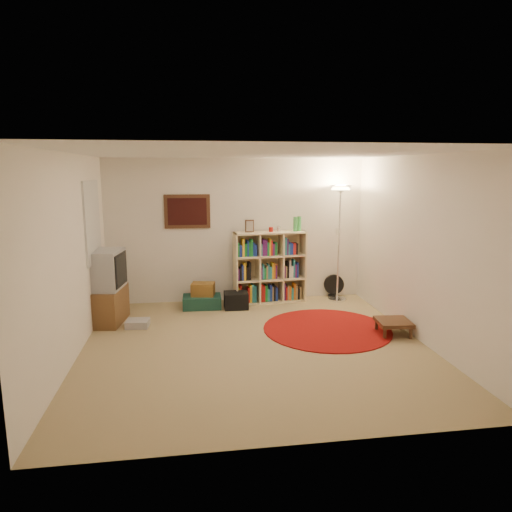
{
  "coord_description": "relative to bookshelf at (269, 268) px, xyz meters",
  "views": [
    {
      "loc": [
        -0.83,
        -5.66,
        2.29
      ],
      "look_at": [
        0.1,
        0.6,
        1.1
      ],
      "focal_mm": 32.0,
      "sensor_mm": 36.0,
      "label": 1
    }
  ],
  "objects": [
    {
      "name": "wicker_basket",
      "position": [
        -1.15,
        -0.16,
        -0.29
      ],
      "size": [
        0.42,
        0.34,
        0.22
      ],
      "rotation": [
        0.0,
        0.0,
        -0.19
      ],
      "color": "brown",
      "rests_on": "suitcase"
    },
    {
      "name": "room",
      "position": [
        -0.59,
        -1.97,
        0.65
      ],
      "size": [
        4.54,
        4.54,
        2.54
      ],
      "color": "#9C865C",
      "rests_on": "ground"
    },
    {
      "name": "red_rug",
      "position": [
        0.6,
        -1.55,
        -0.6
      ],
      "size": [
        1.86,
        1.86,
        0.02
      ],
      "color": "maroon",
      "rests_on": "ground"
    },
    {
      "name": "bookshelf",
      "position": [
        0.0,
        0.0,
        0.0
      ],
      "size": [
        1.28,
        0.46,
        1.5
      ],
      "rotation": [
        0.0,
        0.0,
        0.08
      ],
      "color": "#FFE4AA",
      "rests_on": "ground"
    },
    {
      "name": "floor_fan",
      "position": [
        1.24,
        0.14,
        -0.4
      ],
      "size": [
        0.37,
        0.22,
        0.41
      ],
      "rotation": [
        0.0,
        0.0,
        -0.17
      ],
      "color": "black",
      "rests_on": "ground"
    },
    {
      "name": "side_table",
      "position": [
        1.46,
        -1.89,
        -0.43
      ],
      "size": [
        0.5,
        0.5,
        0.21
      ],
      "rotation": [
        0.0,
        0.0,
        -0.09
      ],
      "color": "#3D2215",
      "rests_on": "ground"
    },
    {
      "name": "dvd_box",
      "position": [
        -2.16,
        -1.03,
        -0.55
      ],
      "size": [
        0.35,
        0.3,
        0.11
      ],
      "rotation": [
        0.0,
        0.0,
        -0.09
      ],
      "color": "#A6A6AA",
      "rests_on": "ground"
    },
    {
      "name": "suitcase",
      "position": [
        -1.18,
        -0.19,
        -0.5
      ],
      "size": [
        0.65,
        0.43,
        0.21
      ],
      "rotation": [
        0.0,
        0.0,
        -0.03
      ],
      "color": "#14392F",
      "rests_on": "ground"
    },
    {
      "name": "duffel_bag",
      "position": [
        -0.61,
        -0.31,
        -0.47
      ],
      "size": [
        0.4,
        0.33,
        0.27
      ],
      "rotation": [
        0.0,
        0.0,
        -0.01
      ],
      "color": "black",
      "rests_on": "ground"
    },
    {
      "name": "tv_stand",
      "position": [
        -2.66,
        -0.74,
        -0.06
      ],
      "size": [
        0.64,
        0.84,
        1.12
      ],
      "rotation": [
        0.0,
        0.0,
        -0.15
      ],
      "color": "brown",
      "rests_on": "ground"
    },
    {
      "name": "floor_lamp",
      "position": [
        1.23,
        -0.08,
        1.09
      ],
      "size": [
        0.43,
        0.43,
        2.05
      ],
      "rotation": [
        0.0,
        0.0,
        0.09
      ],
      "color": "white",
      "rests_on": "ground"
    }
  ]
}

